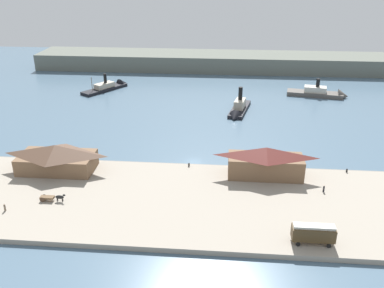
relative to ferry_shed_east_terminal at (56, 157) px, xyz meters
name	(u,v)px	position (x,y,z in m)	size (l,w,h in m)	color
ground_plane	(194,162)	(35.16, 10.17, -4.84)	(320.00, 320.00, 0.00)	slate
quay_promenade	(186,202)	(35.16, -11.83, -4.24)	(110.00, 36.00, 1.20)	#9E9384
seawall_edge	(193,166)	(35.16, 6.57, -4.34)	(110.00, 0.80, 1.00)	gray
ferry_shed_east_terminal	(56,157)	(0.00, 0.00, 0.00)	(19.73, 10.19, 7.16)	brown
ferry_shed_central_terminal	(266,162)	(54.19, 1.37, 0.42)	(19.17, 7.57, 8.00)	brown
street_tram	(313,233)	(61.43, -25.67, -1.23)	(8.28, 2.84, 4.10)	#4C381E
horse_cart	(52,197)	(4.53, -15.07, -2.72)	(6.02, 1.42, 1.87)	brown
pedestrian_near_cart	(324,189)	(67.66, -5.52, -2.85)	(0.43, 0.43, 1.73)	#232328
pedestrian_standing_center	(5,208)	(-4.19, -19.94, -2.85)	(0.43, 0.43, 1.73)	#6B5B4C
mooring_post_center_east	(347,171)	(75.79, 5.30, -3.19)	(0.44, 0.44, 0.90)	black
mooring_post_east	(189,165)	(34.31, 5.12, -3.19)	(0.44, 0.44, 0.90)	black
ferry_approaching_west	(238,110)	(48.32, 52.28, -3.45)	(9.23, 22.05, 10.90)	black
ferry_approaching_east	(322,93)	(83.62, 75.97, -3.51)	(25.20, 10.02, 9.33)	#514C47
ferry_outer_harbor	(110,86)	(-7.59, 79.61, -3.76)	(17.68, 22.61, 9.12)	black
far_headland	(211,61)	(35.16, 120.17, -0.84)	(180.00, 24.00, 8.00)	#60665B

